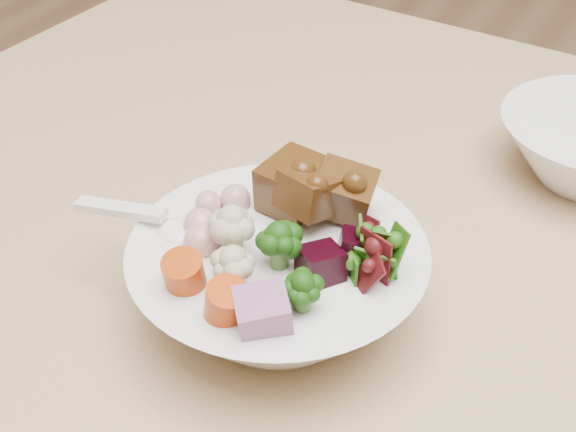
{
  "coord_description": "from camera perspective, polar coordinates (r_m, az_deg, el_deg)",
  "views": [
    {
      "loc": [
        -0.13,
        -0.35,
        1.17
      ],
      "look_at": [
        -0.35,
        0.02,
        0.83
      ],
      "focal_mm": 50.0,
      "sensor_mm": 36.0,
      "label": 1
    }
  ],
  "objects": [
    {
      "name": "soup_spoon",
      "position": [
        0.55,
        -8.71,
        -0.76
      ],
      "size": [
        0.11,
        0.03,
        0.02
      ],
      "rotation": [
        0.0,
        0.0,
        0.09
      ],
      "color": "white",
      "rests_on": "food_bowl"
    },
    {
      "name": "food_bowl",
      "position": [
        0.54,
        -0.5,
        -4.32
      ],
      "size": [
        0.2,
        0.2,
        0.11
      ],
      "color": "white",
      "rests_on": "dining_table"
    }
  ]
}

